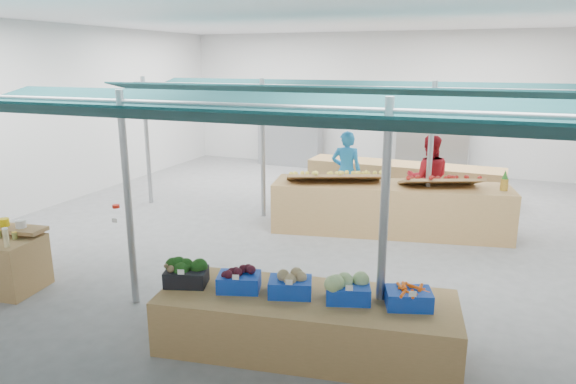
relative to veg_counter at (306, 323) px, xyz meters
name	(u,v)px	position (x,y,z in m)	size (l,w,h in m)	color
floor	(298,227)	(-1.68, 4.26, -0.34)	(13.00, 13.00, 0.00)	slate
hall	(321,94)	(-1.68, 5.70, 2.31)	(13.00, 13.00, 13.00)	silver
pole_grid	(304,159)	(-0.93, 2.51, 1.47)	(10.00, 4.60, 3.00)	gray
awnings	(305,98)	(-0.93, 2.51, 2.44)	(9.50, 7.08, 0.30)	#0A2B2D
back_shelving_left	(290,135)	(-4.18, 10.26, 0.66)	(2.00, 0.50, 2.00)	#B23F33
back_shelving_right	(433,143)	(0.32, 10.26, 0.66)	(2.00, 0.50, 2.00)	#B23F33
veg_counter	(306,323)	(0.00, 0.00, 0.00)	(3.50, 1.17, 0.68)	#9A7443
fruit_counter	(389,208)	(0.11, 4.68, 0.15)	(4.62, 1.10, 0.99)	#9A7443
far_counter	(403,181)	(-0.07, 7.49, 0.09)	(4.78, 0.96, 0.86)	#9A7443
crate_stack	(420,333)	(1.29, 0.30, -0.02)	(0.53, 0.37, 0.63)	#103BB4
vendor_left	(346,172)	(-1.09, 5.78, 0.58)	(0.67, 0.44, 1.85)	#1C74B7
vendor_right	(428,178)	(0.71, 5.78, 0.58)	(0.90, 0.70, 1.85)	maroon
crate_broccoli	(186,273)	(-1.49, -0.23, 0.50)	(0.58, 0.48, 0.35)	black
crate_beets	(239,279)	(-0.82, -0.13, 0.47)	(0.58, 0.48, 0.29)	#103BB4
crate_celeriac	(290,284)	(-0.19, -0.03, 0.48)	(0.58, 0.48, 0.31)	#103BB4
crate_cabbage	(348,288)	(0.48, 0.07, 0.50)	(0.58, 0.48, 0.35)	#103BB4
crate_carrots	(409,298)	(1.15, 0.18, 0.45)	(0.58, 0.48, 0.29)	#103BB4
sparrow	(170,268)	(-1.62, -0.37, 0.59)	(0.12, 0.09, 0.11)	brown
pole_ribbon	(116,208)	(-3.63, 1.11, 0.74)	(0.12, 0.12, 0.28)	#B9180C
apple_heap_yellow	(335,175)	(-0.95, 4.36, 0.82)	(2.02, 1.36, 0.27)	#997247
apple_heap_red	(441,179)	(1.05, 4.75, 0.82)	(1.65, 1.21, 0.27)	#997247
pineapple	(505,181)	(2.18, 4.97, 0.83)	(0.14, 0.14, 0.39)	#8C6019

